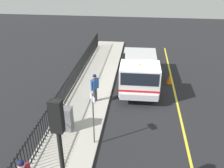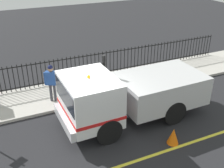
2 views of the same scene
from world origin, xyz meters
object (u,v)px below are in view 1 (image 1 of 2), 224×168
object	(u,v)px
traffic_light_near	(60,146)
street_sign	(93,114)
worker_standing	(95,85)
traffic_cone	(169,79)
work_truck	(139,71)
utility_cabinet	(65,119)

from	to	relation	value
traffic_light_near	street_sign	size ratio (longest dim) A/B	1.79
worker_standing	street_sign	bearing A→B (deg)	-143.68
traffic_light_near	traffic_cone	distance (m)	11.61
worker_standing	traffic_cone	world-z (taller)	worker_standing
traffic_light_near	traffic_cone	size ratio (longest dim) A/B	7.44
work_truck	traffic_cone	xyz separation A→B (m)	(-2.00, -0.90, -0.89)
traffic_cone	street_sign	xyz separation A→B (m)	(3.83, 6.70, 1.35)
worker_standing	street_sign	world-z (taller)	street_sign
traffic_light_near	traffic_cone	xyz separation A→B (m)	(-3.88, -10.54, -2.92)
utility_cabinet	street_sign	size ratio (longest dim) A/B	0.48
work_truck	street_sign	size ratio (longest dim) A/B	2.37
utility_cabinet	street_sign	world-z (taller)	street_sign
worker_standing	utility_cabinet	world-z (taller)	worker_standing
work_truck	utility_cabinet	xyz separation A→B (m)	(3.35, 4.99, -0.48)
work_truck	worker_standing	distance (m)	3.29
traffic_cone	utility_cabinet	bearing A→B (deg)	47.73
utility_cabinet	work_truck	bearing A→B (deg)	-123.86
worker_standing	street_sign	size ratio (longest dim) A/B	0.69
worker_standing	utility_cabinet	bearing A→B (deg)	-171.46
work_truck	utility_cabinet	distance (m)	6.03
utility_cabinet	traffic_cone	distance (m)	7.96
worker_standing	utility_cabinet	distance (m)	2.96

